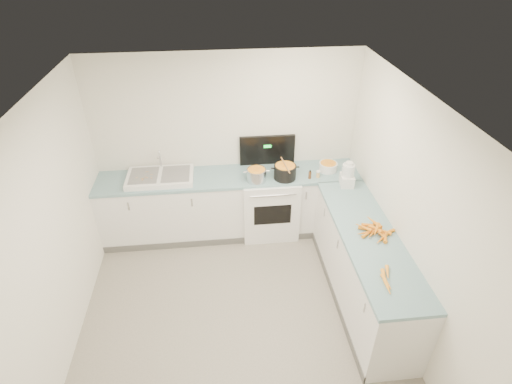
{
  "coord_description": "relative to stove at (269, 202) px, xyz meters",
  "views": [
    {
      "loc": [
        -0.13,
        -2.88,
        3.7
      ],
      "look_at": [
        0.3,
        1.1,
        1.05
      ],
      "focal_mm": 28.0,
      "sensor_mm": 36.0,
      "label": 1
    }
  ],
  "objects": [
    {
      "name": "wall_right",
      "position": [
        1.2,
        -1.69,
        0.78
      ],
      "size": [
        0.0,
        4.0,
        2.5
      ],
      "primitive_type": null,
      "rotation": [
        1.57,
        0.0,
        -1.57
      ],
      "color": "silver",
      "rests_on": "ground"
    },
    {
      "name": "steel_pot",
      "position": [
        -0.2,
        -0.15,
        0.54
      ],
      "size": [
        0.33,
        0.33,
        0.19
      ],
      "primitive_type": "cylinder",
      "rotation": [
        0.0,
        0.0,
        0.34
      ],
      "color": "silver",
      "rests_on": "stove"
    },
    {
      "name": "wall_left",
      "position": [
        -2.3,
        -1.69,
        0.78
      ],
      "size": [
        0.0,
        4.0,
        2.5
      ],
      "primitive_type": null,
      "rotation": [
        1.57,
        0.0,
        1.57
      ],
      "color": "silver",
      "rests_on": "ground"
    },
    {
      "name": "counter_right",
      "position": [
        0.9,
        -1.39,
        -0.0
      ],
      "size": [
        0.62,
        2.2,
        0.94
      ],
      "color": "white",
      "rests_on": "ground"
    },
    {
      "name": "ceiling",
      "position": [
        -0.55,
        -1.69,
        2.03
      ],
      "size": [
        3.5,
        4.0,
        0.0
      ],
      "primitive_type": null,
      "rotation": [
        3.14,
        0.0,
        0.0
      ],
      "color": "silver",
      "rests_on": "ground"
    },
    {
      "name": "extract_bottle",
      "position": [
        0.51,
        -0.17,
        0.52
      ],
      "size": [
        0.04,
        0.04,
        0.1
      ],
      "primitive_type": "cylinder",
      "color": "#593319",
      "rests_on": "counter_back"
    },
    {
      "name": "sink",
      "position": [
        -1.45,
        0.02,
        0.5
      ],
      "size": [
        0.86,
        0.52,
        0.31
      ],
      "color": "white",
      "rests_on": "counter_back"
    },
    {
      "name": "wall_back",
      "position": [
        -0.55,
        0.31,
        0.78
      ],
      "size": [
        3.5,
        0.0,
        2.5
      ],
      "primitive_type": null,
      "rotation": [
        1.57,
        0.0,
        0.0
      ],
      "color": "silver",
      "rests_on": "ground"
    },
    {
      "name": "counter_back",
      "position": [
        -0.55,
        0.01,
        -0.0
      ],
      "size": [
        3.5,
        0.62,
        0.94
      ],
      "color": "white",
      "rests_on": "ground"
    },
    {
      "name": "carrot_pile",
      "position": [
        0.97,
        -1.37,
        0.5
      ],
      "size": [
        0.43,
        0.42,
        0.09
      ],
      "color": "orange",
      "rests_on": "counter_right"
    },
    {
      "name": "peeled_carrots",
      "position": [
        0.82,
        -2.05,
        0.49
      ],
      "size": [
        0.14,
        0.36,
        0.04
      ],
      "color": "orange",
      "rests_on": "counter_right"
    },
    {
      "name": "mixing_bowl",
      "position": [
        0.8,
        0.01,
        0.52
      ],
      "size": [
        0.27,
        0.27,
        0.11
      ],
      "primitive_type": "cylinder",
      "rotation": [
        0.0,
        0.0,
        -0.09
      ],
      "color": "white",
      "rests_on": "counter_back"
    },
    {
      "name": "stove",
      "position": [
        0.0,
        0.0,
        0.0
      ],
      "size": [
        0.76,
        0.65,
        1.36
      ],
      "color": "white",
      "rests_on": "ground"
    },
    {
      "name": "spice_jar",
      "position": [
        0.62,
        -0.16,
        0.51
      ],
      "size": [
        0.05,
        0.05,
        0.08
      ],
      "primitive_type": "cylinder",
      "color": "#E5B266",
      "rests_on": "counter_back"
    },
    {
      "name": "wooden_spoon",
      "position": [
        0.18,
        -0.13,
        0.66
      ],
      "size": [
        0.06,
        0.42,
        0.02
      ],
      "primitive_type": "cylinder",
      "rotation": [
        1.57,
        0.0,
        0.1
      ],
      "color": "#AD7A47",
      "rests_on": "black_pot"
    },
    {
      "name": "peelings",
      "position": [
        -1.64,
        -0.02,
        0.54
      ],
      "size": [
        0.22,
        0.28,
        0.01
      ],
      "color": "tan",
      "rests_on": "sink"
    },
    {
      "name": "black_pot",
      "position": [
        0.18,
        -0.13,
        0.55
      ],
      "size": [
        0.37,
        0.37,
        0.21
      ],
      "primitive_type": "cylinder",
      "rotation": [
        0.0,
        0.0,
        0.3
      ],
      "color": "black",
      "rests_on": "stove"
    },
    {
      "name": "food_processor",
      "position": [
        0.94,
        -0.39,
        0.61
      ],
      "size": [
        0.19,
        0.22,
        0.34
      ],
      "color": "white",
      "rests_on": "counter_right"
    },
    {
      "name": "floor",
      "position": [
        -0.55,
        -1.69,
        -0.47
      ],
      "size": [
        3.5,
        4.0,
        0.0
      ],
      "primitive_type": null,
      "color": "gray",
      "rests_on": "ground"
    }
  ]
}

